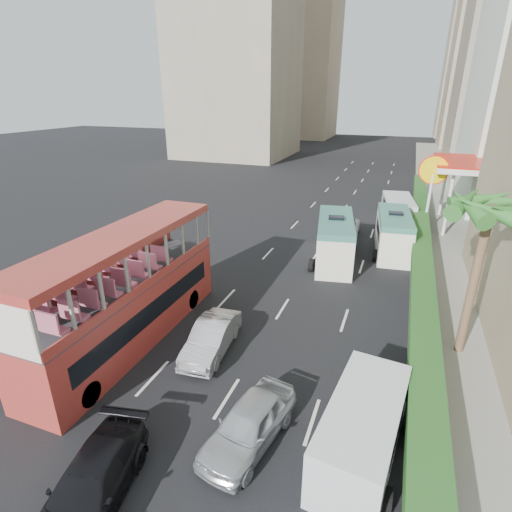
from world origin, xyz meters
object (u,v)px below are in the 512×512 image
at_px(panel_van_far, 397,211).
at_px(palm_tree, 474,283).
at_px(shell_station, 473,196).
at_px(car_silver_lane_a, 212,351).
at_px(minibus_far, 393,233).
at_px(van_asset, 343,237).
at_px(car_black, 94,503).
at_px(double_decker_bus, 126,289).
at_px(panel_van_near, 362,430).
at_px(car_silver_lane_b, 249,441).
at_px(minibus_near, 335,240).

bearing_deg(panel_van_far, palm_tree, -88.00).
bearing_deg(shell_station, car_silver_lane_a, -118.40).
bearing_deg(panel_van_far, minibus_far, -98.68).
xyz_separation_m(car_silver_lane_a, van_asset, (2.97, 16.89, 0.00)).
bearing_deg(panel_van_far, van_asset, -134.67).
bearing_deg(van_asset, palm_tree, -65.85).
xyz_separation_m(panel_van_far, shell_station, (5.55, 0.67, 1.63)).
bearing_deg(minibus_far, car_black, -112.80).
relative_size(panel_van_far, palm_tree, 0.87).
relative_size(car_silver_lane_a, palm_tree, 0.65).
height_order(car_black, shell_station, shell_station).
bearing_deg(minibus_far, car_silver_lane_a, -120.34).
distance_m(double_decker_bus, van_asset, 18.76).
xyz_separation_m(double_decker_bus, panel_van_near, (10.47, -2.79, -1.54)).
bearing_deg(panel_van_near, double_decker_bus, 171.72).
relative_size(car_silver_lane_b, shell_station, 0.52).
bearing_deg(panel_van_near, palm_tree, 70.54).
distance_m(panel_van_far, shell_station, 5.82).
height_order(car_silver_lane_b, panel_van_near, panel_van_near).
bearing_deg(panel_van_near, shell_station, 84.56).
relative_size(car_black, van_asset, 0.93).
xyz_separation_m(car_silver_lane_a, car_silver_lane_b, (3.28, -3.94, 0.00)).
distance_m(minibus_near, panel_van_near, 15.57).
height_order(car_silver_lane_b, minibus_near, minibus_near).
relative_size(double_decker_bus, minibus_near, 1.67).
bearing_deg(car_black, minibus_near, 69.49).
height_order(car_black, minibus_far, minibus_far).
distance_m(double_decker_bus, car_black, 8.36).
bearing_deg(panel_van_far, minibus_near, -118.00).
xyz_separation_m(double_decker_bus, minibus_far, (10.41, 15.36, -1.16)).
height_order(double_decker_bus, panel_van_far, double_decker_bus).
relative_size(palm_tree, shell_station, 0.80).
distance_m(double_decker_bus, panel_van_near, 10.94).
xyz_separation_m(double_decker_bus, car_silver_lane_a, (3.79, 0.43, -2.53)).
distance_m(car_silver_lane_a, palm_tree, 11.15).
bearing_deg(van_asset, panel_van_far, 49.99).
bearing_deg(palm_tree, panel_van_far, 100.35).
distance_m(van_asset, palm_tree, 15.44).
xyz_separation_m(car_silver_lane_a, palm_tree, (10.01, 3.57, 3.38)).
relative_size(car_black, panel_van_far, 0.81).
distance_m(car_silver_lane_b, palm_tree, 10.63).
bearing_deg(palm_tree, minibus_near, 129.62).
bearing_deg(car_silver_lane_b, panel_van_far, 92.97).
xyz_separation_m(car_silver_lane_a, minibus_near, (3.09, 11.92, 1.46)).
bearing_deg(minibus_far, shell_station, 47.39).
bearing_deg(shell_station, minibus_near, -130.55).
relative_size(double_decker_bus, panel_van_far, 1.97).
bearing_deg(double_decker_bus, shell_station, 55.18).
height_order(panel_van_near, panel_van_far, panel_van_far).
xyz_separation_m(car_silver_lane_a, panel_van_near, (6.68, -3.22, 0.99)).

